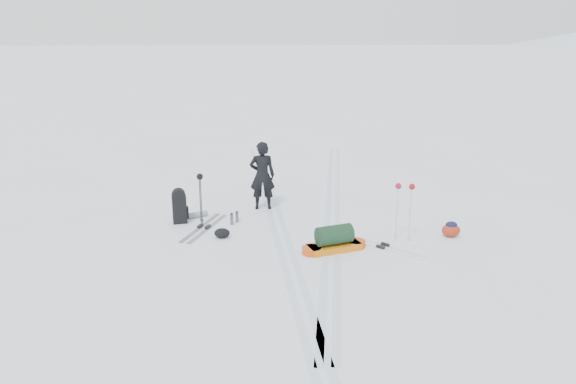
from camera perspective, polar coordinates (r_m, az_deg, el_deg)
The scene contains 13 objects.
ground at distance 12.43m, azimuth -0.67°, elevation -4.57°, with size 200.00×200.00×0.00m, color white.
ski_tracks at distance 13.28m, azimuth 1.81°, elevation -3.11°, with size 3.38×17.97×0.01m.
skier at distance 14.02m, azimuth -2.64°, elevation 1.68°, with size 0.63×0.42×1.74m, color black.
pulk_sled at distance 11.69m, azimuth 4.71°, elevation -4.96°, with size 1.48×0.84×0.54m.
expedition_rucksack at distance 13.43m, azimuth -10.75°, elevation -1.47°, with size 0.81×0.67×0.83m.
ski_poles_black at distance 13.08m, azimuth -8.93°, elevation 0.94°, with size 0.15×0.16×1.22m.
ski_poles_silver at distance 12.12m, azimuth 11.77°, elevation -0.10°, with size 0.40×0.20×1.29m.
touring_skis_grey at distance 13.06m, azimuth -8.52°, elevation -3.60°, with size 0.95×1.92×0.07m.
touring_skis_white at distance 12.02m, azimuth 9.61°, elevation -5.52°, with size 1.52×1.48×0.07m.
rope_coil at distance 12.07m, azimuth 4.04°, elevation -5.15°, with size 0.51×0.51×0.06m.
small_daypack at distance 12.89m, azimuth 16.23°, elevation -3.66°, with size 0.44×0.35×0.35m.
thermos_pair at distance 13.25m, azimuth -5.48°, elevation -2.64°, with size 0.20×0.26×0.28m.
stuff_sack at distance 12.42m, azimuth -6.72°, elevation -4.17°, with size 0.39×0.32×0.21m.
Camera 1 is at (-0.46, -11.55, 4.57)m, focal length 35.00 mm.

